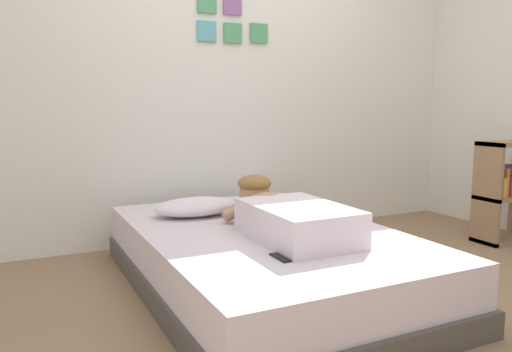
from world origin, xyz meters
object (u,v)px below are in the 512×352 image
object	(u,v)px
pillow	(196,207)
bookshelf	(506,190)
person_lying	(284,214)
coffee_cup	(269,205)
cell_phone	(283,257)
bed	(264,259)

from	to	relation	value
pillow	bookshelf	xyz separation A→B (m)	(2.28, -0.40, -0.00)
pillow	person_lying	world-z (taller)	person_lying
coffee_cup	cell_phone	distance (m)	1.02
bed	pillow	size ratio (longest dim) A/B	3.92
person_lying	cell_phone	world-z (taller)	person_lying
bookshelf	pillow	bearing A→B (deg)	169.96
pillow	bookshelf	distance (m)	2.32
pillow	cell_phone	distance (m)	1.00
person_lying	cell_phone	xyz separation A→B (m)	(-0.22, -0.37, -0.10)
bed	coffee_cup	xyz separation A→B (m)	(0.25, 0.42, 0.21)
bed	bookshelf	world-z (taller)	bookshelf
pillow	bookshelf	world-z (taller)	bookshelf
cell_phone	bookshelf	distance (m)	2.31
coffee_cup	person_lying	bearing A→B (deg)	-109.51
bookshelf	coffee_cup	bearing A→B (deg)	169.57
cell_phone	bed	bearing A→B (deg)	71.90
bed	pillow	xyz separation A→B (m)	(-0.22, 0.49, 0.23)
cell_phone	bookshelf	xyz separation A→B (m)	(2.23, 0.60, 0.05)
bed	bookshelf	bearing A→B (deg)	2.53
bed	cell_phone	xyz separation A→B (m)	(-0.17, -0.51, 0.18)
pillow	coffee_cup	bearing A→B (deg)	-8.51
person_lying	coffee_cup	distance (m)	0.60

